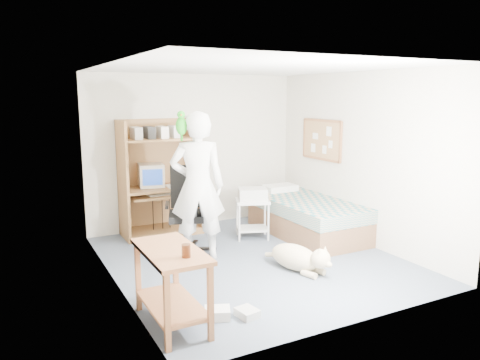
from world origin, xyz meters
The scene contains 21 objects.
floor centered at (0.00, 0.00, 0.00)m, with size 4.00×4.00×0.00m, color #495163.
wall_back centered at (0.00, 2.00, 1.25)m, with size 3.60×0.02×2.50m, color beige.
wall_right centered at (1.80, 0.00, 1.25)m, with size 0.02×4.00×2.50m, color beige.
wall_left centered at (-1.80, 0.00, 1.25)m, with size 0.02×4.00×2.50m, color beige.
ceiling centered at (0.00, 0.00, 2.50)m, with size 3.60×4.00×0.02m, color white.
computer_hutch centered at (-0.70, 1.74, 0.82)m, with size 1.20×0.63×1.80m.
bed centered at (1.30, 0.62, 0.29)m, with size 1.02×2.02×0.66m.
side_desk centered at (-1.55, -1.20, 0.49)m, with size 0.50×1.00×0.75m.
corkboard centered at (1.77, 0.90, 1.45)m, with size 0.04×0.94×0.66m.
office_chair centered at (-0.63, 0.74, 0.42)m, with size 0.68×0.69×1.18m.
person centered at (-0.60, 0.43, 0.98)m, with size 0.72×0.47×1.97m, color white.
parrot centered at (-0.81, 0.44, 1.80)m, with size 0.14×0.25×0.40m.
dog centered at (0.32, -0.60, 0.17)m, with size 0.53×1.02×0.39m.
printer_cart centered at (0.47, 0.85, 0.40)m, with size 0.61×0.56×0.60m.
printer centered at (0.47, 0.85, 0.69)m, with size 0.42×0.32×0.18m, color beige.
crt_monitor centered at (-0.83, 1.75, 0.94)m, with size 0.43×0.45×0.35m.
keyboard centered at (-0.71, 1.58, 0.67)m, with size 0.45×0.16×0.03m, color beige.
pencil_cup centered at (-0.36, 1.65, 0.82)m, with size 0.08×0.08×0.12m, color gold.
drink_glass centered at (-1.50, -1.47, 0.81)m, with size 0.08×0.08×0.12m, color #3B1909.
floor_box_a centered at (-1.12, -1.29, 0.05)m, with size 0.25×0.20×0.10m, color silver.
floor_box_b centered at (-0.84, -1.40, 0.04)m, with size 0.18×0.22×0.08m, color #B0B0AB.
Camera 1 is at (-2.91, -5.19, 2.17)m, focal length 35.00 mm.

